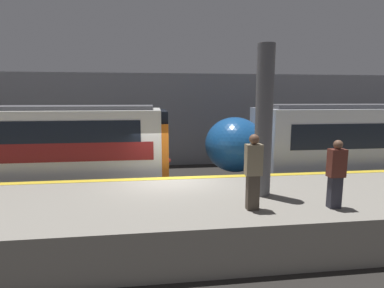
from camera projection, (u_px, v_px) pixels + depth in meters
The scene contains 6 objects.
ground_plane at pixel (170, 209), 10.07m from camera, with size 120.00×120.00×0.00m, color #282623.
platform at pixel (174, 217), 8.00m from camera, with size 40.00×4.06×1.13m.
station_rear_barrier at pixel (163, 120), 16.27m from camera, with size 50.00×0.15×5.00m.
support_pillar_near at pixel (264, 122), 7.84m from camera, with size 0.45×0.45×3.96m.
person_waiting at pixel (336, 173), 7.05m from camera, with size 0.38×0.24×1.64m.
person_walking at pixel (253, 170), 6.93m from camera, with size 0.38×0.24×1.79m.
Camera 1 is at (-0.47, -9.63, 3.74)m, focal length 28.00 mm.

